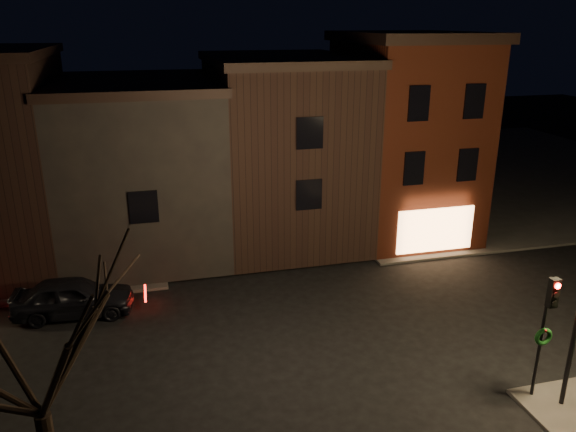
{
  "coord_description": "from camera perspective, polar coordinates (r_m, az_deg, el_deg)",
  "views": [
    {
      "loc": [
        -5.4,
        -17.76,
        11.12
      ],
      "look_at": [
        0.23,
        4.29,
        3.2
      ],
      "focal_mm": 35.0,
      "sensor_mm": 36.0,
      "label": 1
    }
  ],
  "objects": [
    {
      "name": "parked_car_a",
      "position": [
        24.01,
        -20.97,
        -7.67
      ],
      "size": [
        4.73,
        2.13,
        1.58
      ],
      "primitive_type": "imported",
      "rotation": [
        0.0,
        0.0,
        1.51
      ],
      "color": "black",
      "rests_on": "ground"
    },
    {
      "name": "corner_building",
      "position": [
        30.88,
        11.8,
        8.12
      ],
      "size": [
        6.5,
        8.5,
        10.5
      ],
      "color": "#44170C",
      "rests_on": "ground"
    },
    {
      "name": "row_building_a",
      "position": [
        29.76,
        -0.59,
        7.0
      ],
      "size": [
        7.3,
        10.3,
        9.4
      ],
      "color": "black",
      "rests_on": "ground"
    },
    {
      "name": "bare_tree_left",
      "position": [
        12.44,
        -25.02,
        -9.96
      ],
      "size": [
        5.6,
        5.6,
        7.5
      ],
      "color": "black",
      "rests_on": "sidewalk_near_left"
    },
    {
      "name": "ground",
      "position": [
        21.63,
        2.27,
        -11.75
      ],
      "size": [
        120.0,
        120.0,
        0.0
      ],
      "primitive_type": "plane",
      "color": "black",
      "rests_on": "ground"
    },
    {
      "name": "row_building_b",
      "position": [
        29.06,
        -14.66,
        5.06
      ],
      "size": [
        7.8,
        10.3,
        8.4
      ],
      "color": "black",
      "rests_on": "ground"
    },
    {
      "name": "traffic_signal",
      "position": [
        18.44,
        24.8,
        -9.53
      ],
      "size": [
        0.58,
        0.38,
        4.05
      ],
      "color": "black",
      "rests_on": "sidewalk_near_right"
    },
    {
      "name": "sidewalk_far_right",
      "position": [
        46.83,
        19.1,
        4.46
      ],
      "size": [
        30.0,
        30.0,
        0.12
      ],
      "primitive_type": "cube",
      "color": "#2D2B28",
      "rests_on": "ground"
    }
  ]
}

